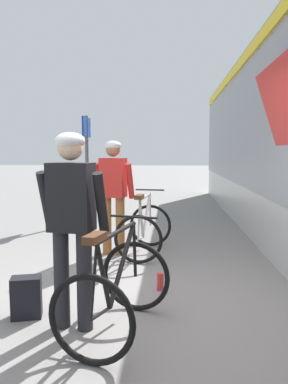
{
  "coord_description": "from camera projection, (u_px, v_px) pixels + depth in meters",
  "views": [
    {
      "loc": [
        0.33,
        -3.6,
        1.59
      ],
      "look_at": [
        -0.04,
        1.39,
        1.05
      ],
      "focal_mm": 34.62,
      "sensor_mm": 36.0,
      "label": 1
    }
  ],
  "objects": [
    {
      "name": "bicycle_near_silver",
      "position": [
        145.0,
        229.0,
        5.74
      ],
      "size": [
        0.83,
        1.14,
        0.99
      ],
      "color": "black",
      "rests_on": "ground"
    },
    {
      "name": "ground_plane",
      "position": [
        138.0,
        309.0,
        3.76
      ],
      "size": [
        80.0,
        80.0,
        0.0
      ],
      "primitive_type": "plane",
      "color": "gray"
    },
    {
      "name": "platform_sign_post",
      "position": [
        87.0,
        151.0,
        8.39
      ],
      "size": [
        0.08,
        0.7,
        2.4
      ],
      "color": "#595B60",
      "rests_on": "ground"
    },
    {
      "name": "water_bottle_near_the_bikes",
      "position": [
        160.0,
        282.0,
        4.27
      ],
      "size": [
        0.08,
        0.08,
        0.2
      ],
      "primitive_type": "cylinder",
      "color": "red",
      "rests_on": "ground"
    },
    {
      "name": "cyclist_far_in_dark",
      "position": [
        72.0,
        213.0,
        3.26
      ],
      "size": [
        0.64,
        0.37,
        1.76
      ],
      "color": "#232328",
      "rests_on": "ground"
    },
    {
      "name": "bicycle_far_black",
      "position": [
        116.0,
        290.0,
        3.21
      ],
      "size": [
        0.94,
        1.21,
        0.99
      ],
      "color": "black",
      "rests_on": "ground"
    },
    {
      "name": "backpack_on_platform",
      "position": [
        26.0,
        297.0,
        3.56
      ],
      "size": [
        0.32,
        0.25,
        0.4
      ],
      "primitive_type": "cube",
      "rotation": [
        0.0,
        0.0,
        0.26
      ],
      "color": "black",
      "rests_on": "ground"
    },
    {
      "name": "cyclist_near_in_red",
      "position": [
        113.0,
        187.0,
        5.69
      ],
      "size": [
        0.65,
        0.39,
        1.76
      ],
      "color": "#935B2D",
      "rests_on": "ground"
    }
  ]
}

